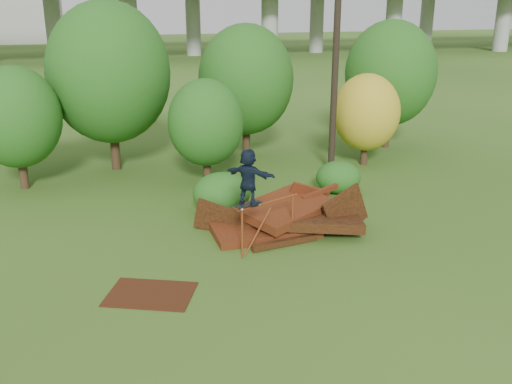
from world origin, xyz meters
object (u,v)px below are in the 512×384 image
object	(u,v)px
scrap_pile	(286,218)
flat_plate	(151,294)
skater	(248,177)
utility_pole	(336,46)

from	to	relation	value
scrap_pile	flat_plate	world-z (taller)	scrap_pile
skater	utility_pole	xyz separation A→B (m)	(5.84, 7.51, 2.90)
skater	utility_pole	bearing A→B (deg)	-84.55
scrap_pile	flat_plate	distance (m)	5.62
skater	utility_pole	world-z (taller)	utility_pole
scrap_pile	flat_plate	xyz separation A→B (m)	(-4.69, -3.07, -0.40)
flat_plate	utility_pole	world-z (taller)	utility_pole
skater	flat_plate	world-z (taller)	skater
scrap_pile	skater	xyz separation A→B (m)	(-1.68, -1.56, 2.01)
skater	flat_plate	bearing A→B (deg)	69.94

